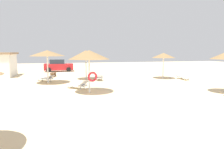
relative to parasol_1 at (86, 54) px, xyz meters
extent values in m
plane|color=beige|center=(1.08, -9.53, -2.62)|extent=(80.00, 80.00, 0.00)
cylinder|color=silver|center=(0.00, 0.00, -1.43)|extent=(0.12, 0.12, 2.38)
cone|color=olive|center=(0.00, 0.00, 0.01)|extent=(2.64, 2.64, 0.69)
cylinder|color=silver|center=(-3.62, -1.77, -1.35)|extent=(0.12, 0.12, 2.54)
cone|color=olive|center=(-3.62, -1.77, 0.09)|extent=(3.06, 3.06, 0.52)
cylinder|color=silver|center=(7.94, -1.35, -1.47)|extent=(0.12, 0.12, 2.29)
cone|color=olive|center=(7.94, -1.35, -0.17)|extent=(2.41, 2.41, 0.51)
cylinder|color=silver|center=(-0.60, -6.81, -1.41)|extent=(0.12, 0.12, 2.42)
cone|color=olive|center=(-0.60, -6.81, 0.01)|extent=(2.79, 2.79, 0.62)
torus|color=red|center=(-0.38, -6.81, -1.50)|extent=(0.71, 0.31, 0.70)
cube|color=white|center=(1.16, -0.82, -2.34)|extent=(0.70, 1.72, 0.12)
cube|color=white|center=(1.13, -1.62, -2.08)|extent=(0.66, 0.47, 0.45)
cylinder|color=silver|center=(1.36, -1.43, -2.51)|extent=(0.06, 0.06, 0.22)
cylinder|color=silver|center=(0.92, -1.42, -2.51)|extent=(0.06, 0.06, 0.22)
cylinder|color=silver|center=(1.40, -0.23, -2.51)|extent=(0.06, 0.06, 0.22)
cylinder|color=silver|center=(0.96, -0.22, -2.51)|extent=(0.06, 0.06, 0.22)
cube|color=white|center=(-4.05, -0.24, -2.34)|extent=(1.67, 1.64, 0.12)
cube|color=white|center=(-3.47, -0.79, -2.16)|extent=(0.82, 0.83, 0.31)
cylinder|color=silver|center=(-3.46, -0.50, -2.51)|extent=(0.06, 0.06, 0.22)
cylinder|color=silver|center=(-3.77, -0.81, -2.51)|extent=(0.06, 0.06, 0.22)
cylinder|color=silver|center=(-4.33, 0.33, -2.51)|extent=(0.06, 0.06, 0.22)
cylinder|color=silver|center=(-4.63, 0.02, -2.51)|extent=(0.06, 0.06, 0.22)
cube|color=white|center=(9.62, -2.48, -2.34)|extent=(0.69, 1.72, 0.12)
cube|color=white|center=(9.65, -1.68, -2.06)|extent=(0.65, 0.42, 0.48)
cylinder|color=silver|center=(9.42, -1.88, -2.51)|extent=(0.06, 0.06, 0.22)
cylinder|color=silver|center=(9.86, -1.89, -2.51)|extent=(0.06, 0.06, 0.22)
cylinder|color=silver|center=(9.38, -3.07, -2.51)|extent=(0.06, 0.06, 0.22)
cylinder|color=silver|center=(9.82, -3.09, -2.51)|extent=(0.06, 0.06, 0.22)
cube|color=white|center=(-1.38, -4.95, -2.34)|extent=(1.66, 1.64, 0.12)
cube|color=white|center=(-0.80, -5.51, -2.11)|extent=(0.79, 0.79, 0.40)
cylinder|color=silver|center=(-0.79, -5.21, -2.51)|extent=(0.06, 0.06, 0.22)
cylinder|color=silver|center=(-1.10, -5.53, -2.51)|extent=(0.06, 0.06, 0.22)
cylinder|color=silver|center=(-1.65, -4.37, -2.51)|extent=(0.06, 0.06, 0.22)
cylinder|color=silver|center=(-1.96, -4.69, -2.51)|extent=(0.06, 0.06, 0.22)
cube|color=brown|center=(-3.36, 3.08, -2.17)|extent=(0.67, 1.55, 0.08)
cube|color=brown|center=(-3.46, 2.54, -2.41)|extent=(0.38, 0.19, 0.41)
cube|color=brown|center=(-3.26, 3.62, -2.41)|extent=(0.38, 0.19, 0.41)
cube|color=#B21E23|center=(-2.82, 9.29, -1.95)|extent=(4.00, 1.71, 0.90)
cube|color=#262D38|center=(-3.02, 9.29, -1.20)|extent=(2.00, 1.57, 0.60)
cylinder|color=black|center=(-1.47, 10.17, -2.30)|extent=(0.64, 0.22, 0.64)
cylinder|color=black|center=(-1.46, 8.41, -2.30)|extent=(0.64, 0.22, 0.64)
cylinder|color=black|center=(-4.17, 10.16, -2.30)|extent=(0.64, 0.22, 0.64)
cylinder|color=black|center=(-4.16, 8.40, -2.30)|extent=(0.64, 0.22, 0.64)
camera|label=1|loc=(-2.43, -20.38, 0.23)|focal=32.11mm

